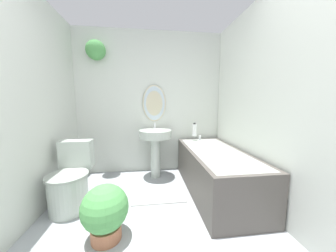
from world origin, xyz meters
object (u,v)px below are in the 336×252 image
Objects in this scene: toilet at (71,182)px; shampoo_bottle at (194,130)px; pedestal_sink at (155,142)px; bathtub at (215,170)px; potted_plant at (105,211)px.

shampoo_bottle reaches higher than toilet.
pedestal_sink is 1.00m from bathtub.
bathtub is 7.04× the size of shampoo_bottle.
toilet is 3.26× the size of shampoo_bottle.
toilet is 0.46× the size of bathtub.
bathtub is 1.45m from potted_plant.
pedestal_sink is 0.70m from shampoo_bottle.
potted_plant is (0.50, -0.54, -0.03)m from toilet.
bathtub is (1.79, 0.14, -0.00)m from toilet.
pedestal_sink is (1.01, 0.70, 0.29)m from toilet.
toilet reaches higher than bathtub.
bathtub is 3.22× the size of potted_plant.
shampoo_bottle is 0.46× the size of potted_plant.
potted_plant is at bearing -46.80° from toilet.
potted_plant is (-0.50, -1.23, -0.32)m from pedestal_sink.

